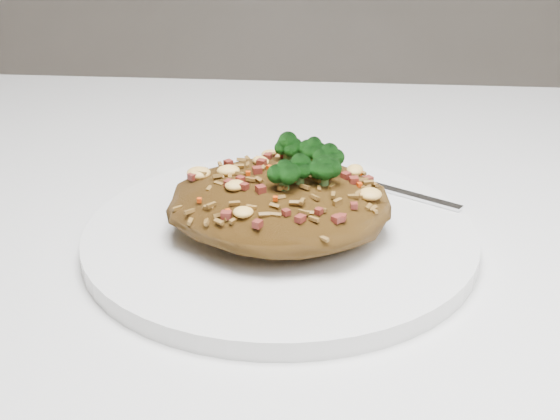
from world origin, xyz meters
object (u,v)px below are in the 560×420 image
object	(u,v)px
fried_rice	(281,193)
fork	(379,186)
dining_table	(296,324)
plate	(280,236)

from	to	relation	value
fried_rice	fork	distance (m)	0.11
fork	dining_table	bearing A→B (deg)	-111.82
dining_table	plate	size ratio (longest dim) A/B	4.12
plate	dining_table	bearing A→B (deg)	69.67
plate	fried_rice	size ratio (longest dim) A/B	1.78
plate	fork	xyz separation A→B (m)	(0.08, 0.08, 0.01)
fork	fried_rice	bearing A→B (deg)	-102.51
fried_rice	fork	xyz separation A→B (m)	(0.07, 0.08, -0.03)
fried_rice	dining_table	bearing A→B (deg)	70.79
dining_table	fork	bearing A→B (deg)	37.00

